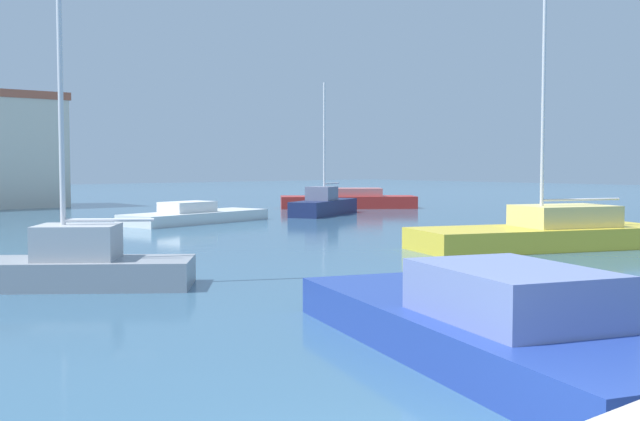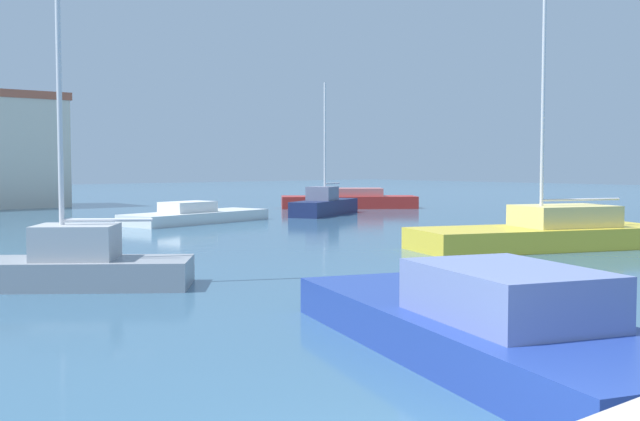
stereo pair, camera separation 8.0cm
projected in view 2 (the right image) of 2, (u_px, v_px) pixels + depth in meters
The scene contains 7 objects.
water at pixel (307, 234), 31.46m from camera, with size 160.00×160.00×0.00m, color #38607F.
sailboat_yellow_center_channel at pixel (546, 232), 26.26m from camera, with size 9.31×5.98×13.42m.
sailboat_navy_near_pier at pixel (324, 205), 43.38m from camera, with size 6.28×4.35×7.29m.
motorboat_blue_far_right at pixel (485, 325), 11.42m from camera, with size 5.26×8.70×1.40m.
motorboat_white_distant_east at pixel (195, 216), 37.67m from camera, with size 8.06×4.11×1.03m.
sailboat_grey_behind_lamppost at pixel (66, 264), 17.95m from camera, with size 5.77×5.01×8.93m.
motorboat_red_outer_mooring at pixel (350, 200), 50.11m from camera, with size 8.38×7.05×1.28m.
Camera 2 is at (-4.78, -4.33, 2.83)m, focal length 44.05 mm.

